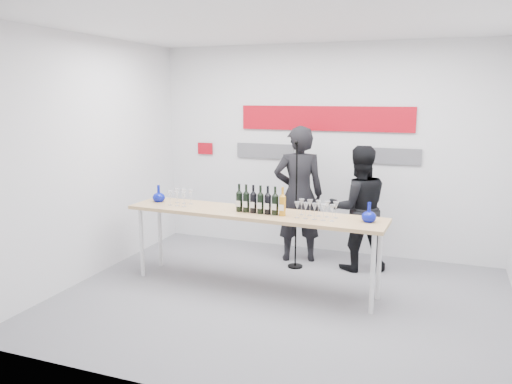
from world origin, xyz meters
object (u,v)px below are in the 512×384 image
(presenter_right, at_px, (358,208))
(tasting_table, at_px, (253,218))
(mic_stand, at_px, (296,230))
(presenter_left, at_px, (299,194))

(presenter_right, bearing_deg, tasting_table, 21.62)
(tasting_table, bearing_deg, mic_stand, 73.97)
(tasting_table, distance_m, presenter_right, 1.52)
(tasting_table, height_order, mic_stand, mic_stand)
(presenter_left, distance_m, presenter_right, 0.85)
(presenter_left, bearing_deg, mic_stand, 80.51)
(presenter_right, relative_size, mic_stand, 0.96)
(tasting_table, height_order, presenter_right, presenter_right)
(tasting_table, bearing_deg, presenter_right, 48.21)
(tasting_table, xyz_separation_m, mic_stand, (0.28, 0.85, -0.34))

